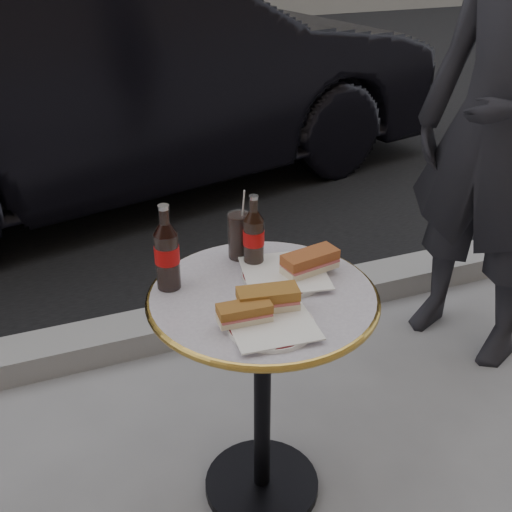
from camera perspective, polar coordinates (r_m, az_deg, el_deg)
name	(u,v)px	position (r m, az deg, el deg)	size (l,w,h in m)	color
ground	(262,487)	(2.18, 0.51, -19.85)	(80.00, 80.00, 0.00)	gray
asphalt_road	(66,100)	(6.57, -16.53, 13.14)	(40.00, 8.00, 0.00)	black
curb	(184,324)	(2.80, -6.45, -6.07)	(40.00, 0.20, 0.12)	gray
bistro_table	(262,399)	(1.92, 0.56, -12.61)	(0.62, 0.62, 0.73)	#BAB2C4
plate_left	(271,325)	(1.57, 1.34, -6.17)	(0.22, 0.22, 0.01)	white
plate_right	(284,275)	(1.78, 2.53, -1.69)	(0.24, 0.24, 0.01)	silver
sandwich_left_a	(244,314)	(1.56, -1.03, -5.16)	(0.13, 0.06, 0.05)	#935B25
sandwich_left_b	(268,300)	(1.61, 1.06, -3.90)	(0.15, 0.07, 0.05)	#955F25
sandwich_right	(310,263)	(1.77, 4.82, -0.59)	(0.16, 0.07, 0.06)	#974D26
cola_bottle_left	(166,247)	(1.69, -7.97, 0.79)	(0.07, 0.07, 0.24)	black
cola_bottle_right	(254,231)	(1.78, -0.21, 2.20)	(0.06, 0.06, 0.22)	black
cola_glass	(239,236)	(1.85, -1.49, 1.83)	(0.07, 0.07, 0.14)	black
parked_car	(118,78)	(4.18, -12.14, 15.21)	(4.29, 1.49, 1.41)	black
pedestrian	(503,130)	(2.53, 21.09, 10.44)	(0.67, 0.44, 1.85)	black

